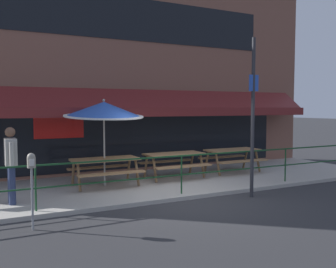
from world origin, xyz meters
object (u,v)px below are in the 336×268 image
at_px(picnic_table_left, 105,164).
at_px(street_sign_pole, 253,116).
at_px(pedestrian_walking, 11,161).
at_px(parking_meter_near, 31,168).
at_px(patio_umbrella_left, 104,110).
at_px(picnic_table_right, 232,154).
at_px(picnic_table_centre, 174,158).

bearing_deg(picnic_table_left, street_sign_pole, -39.42).
height_order(pedestrian_walking, street_sign_pole, street_sign_pole).
height_order(pedestrian_walking, parking_meter_near, pedestrian_walking).
bearing_deg(parking_meter_near, pedestrian_walking, 96.81).
bearing_deg(patio_umbrella_left, picnic_table_right, 1.99).
relative_size(patio_umbrella_left, parking_meter_near, 1.67).
height_order(picnic_table_left, street_sign_pole, street_sign_pole).
height_order(picnic_table_centre, picnic_table_right, same).
distance_m(patio_umbrella_left, street_sign_pole, 3.94).
relative_size(picnic_table_centre, pedestrian_walking, 1.05).
bearing_deg(pedestrian_walking, picnic_table_right, 8.90).
height_order(picnic_table_left, pedestrian_walking, pedestrian_walking).
distance_m(picnic_table_centre, street_sign_pole, 3.06).
xyz_separation_m(patio_umbrella_left, street_sign_pole, (3.01, -2.54, -0.15)).
height_order(picnic_table_right, parking_meter_near, parking_meter_near).
height_order(patio_umbrella_left, pedestrian_walking, patio_umbrella_left).
bearing_deg(picnic_table_centre, parking_meter_near, -147.55).
relative_size(picnic_table_centre, parking_meter_near, 1.27).
xyz_separation_m(picnic_table_right, patio_umbrella_left, (-4.43, -0.15, 1.47)).
xyz_separation_m(picnic_table_left, pedestrian_walking, (-2.43, -0.85, 0.35)).
height_order(picnic_table_centre, pedestrian_walking, pedestrian_walking).
distance_m(picnic_table_left, pedestrian_walking, 2.60).
height_order(picnic_table_centre, parking_meter_near, parking_meter_near).
bearing_deg(street_sign_pole, picnic_table_left, 140.58).
distance_m(picnic_table_centre, patio_umbrella_left, 2.66).
bearing_deg(picnic_table_left, parking_meter_near, -129.89).
xyz_separation_m(pedestrian_walking, parking_meter_near, (0.21, -1.80, 0.09)).
relative_size(picnic_table_left, picnic_table_right, 1.00).
bearing_deg(picnic_table_centre, picnic_table_left, -175.69).
xyz_separation_m(picnic_table_right, street_sign_pole, (-1.42, -2.70, 1.33)).
bearing_deg(picnic_table_centre, street_sign_pole, -73.21).
bearing_deg(pedestrian_walking, picnic_table_centre, 12.38).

